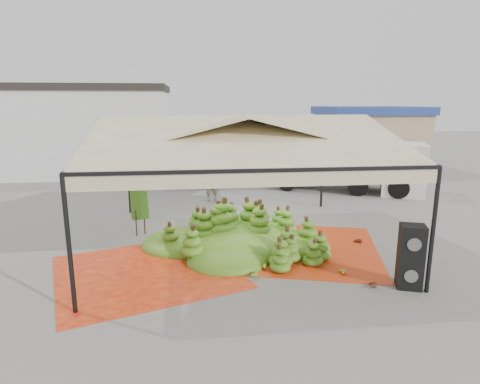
{
  "coord_description": "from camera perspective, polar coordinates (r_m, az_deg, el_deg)",
  "views": [
    {
      "loc": [
        -1.41,
        -12.16,
        4.41
      ],
      "look_at": [
        0.2,
        1.5,
        1.3
      ],
      "focal_mm": 30.0,
      "sensor_mm": 36.0,
      "label": 1
    }
  ],
  "objects": [
    {
      "name": "canopy_tent",
      "position": [
        12.29,
        -0.11,
        7.56
      ],
      "size": [
        8.1,
        8.1,
        4.0
      ],
      "color": "black",
      "rests_on": "ground"
    },
    {
      "name": "tarp_right",
      "position": [
        12.61,
        9.12,
        -7.86
      ],
      "size": [
        5.43,
        5.58,
        0.01
      ],
      "primitive_type": "cube",
      "rotation": [
        0.0,
        0.0,
        -0.27
      ],
      "color": "red",
      "rests_on": "ground"
    },
    {
      "name": "building_white",
      "position": [
        27.58,
        -25.12,
        8.02
      ],
      "size": [
        14.3,
        6.3,
        5.4
      ],
      "color": "silver",
      "rests_on": "ground"
    },
    {
      "name": "truck_right",
      "position": [
        20.85,
        15.89,
        4.26
      ],
      "size": [
        7.51,
        5.18,
        2.45
      ],
      "rotation": [
        0.0,
        0.0,
        -0.43
      ],
      "color": "#463317",
      "rests_on": "ground"
    },
    {
      "name": "hand_yellow_b",
      "position": [
        10.93,
        2.87,
        -10.49
      ],
      "size": [
        0.55,
        0.51,
        0.2
      ],
      "primitive_type": "ellipsoid",
      "rotation": [
        0.0,
        0.0,
        0.42
      ],
      "color": "gold",
      "rests_on": "ground"
    },
    {
      "name": "hanging_bunches",
      "position": [
        12.31,
        2.28,
        4.37
      ],
      "size": [
        1.74,
        0.24,
        0.2
      ],
      "color": "#4C7B19",
      "rests_on": "ground"
    },
    {
      "name": "ground",
      "position": [
        13.01,
        -0.1,
        -7.07
      ],
      "size": [
        90.0,
        90.0,
        0.0
      ],
      "primitive_type": "plane",
      "color": "slate",
      "rests_on": "ground"
    },
    {
      "name": "vendor",
      "position": [
        18.09,
        -4.14,
        1.65
      ],
      "size": [
        0.8,
        0.66,
        1.88
      ],
      "primitive_type": "imported",
      "rotation": [
        0.0,
        0.0,
        3.5
      ],
      "color": "gray",
      "rests_on": "ground"
    },
    {
      "name": "hand_green",
      "position": [
        10.51,
        1.53,
        -11.41
      ],
      "size": [
        0.54,
        0.48,
        0.21
      ],
      "primitive_type": "ellipsoid",
      "rotation": [
        0.0,
        0.0,
        -0.21
      ],
      "color": "#537E1A",
      "rests_on": "ground"
    },
    {
      "name": "banana_leaves",
      "position": [
        13.9,
        -13.55,
        -6.12
      ],
      "size": [
        0.96,
        1.36,
        3.7
      ],
      "primitive_type": null,
      "color": "#27691C",
      "rests_on": "ground"
    },
    {
      "name": "truck_left",
      "position": [
        22.08,
        -4.28,
        5.14
      ],
      "size": [
        7.37,
        3.34,
        2.44
      ],
      "rotation": [
        0.0,
        0.0,
        -0.13
      ],
      "color": "#4F3B1A",
      "rests_on": "ground"
    },
    {
      "name": "hand_yellow_a",
      "position": [
        10.97,
        13.97,
        -10.84
      ],
      "size": [
        0.42,
        0.35,
        0.18
      ],
      "primitive_type": "ellipsoid",
      "rotation": [
        0.0,
        0.0,
        0.04
      ],
      "color": "gold",
      "rests_on": "ground"
    },
    {
      "name": "building_tan",
      "position": [
        27.72,
        17.75,
        7.3
      ],
      "size": [
        6.3,
        5.3,
        4.1
      ],
      "color": "tan",
      "rests_on": "ground"
    },
    {
      "name": "hand_red_b",
      "position": [
        13.34,
        16.32,
        -6.67
      ],
      "size": [
        0.52,
        0.51,
        0.18
      ],
      "primitive_type": "ellipsoid",
      "rotation": [
        0.0,
        0.0,
        0.63
      ],
      "color": "#5D2315",
      "rests_on": "ground"
    },
    {
      "name": "banana_heap",
      "position": [
        12.37,
        -0.07,
        -4.95
      ],
      "size": [
        6.72,
        5.8,
        1.3
      ],
      "primitive_type": "ellipsoid",
      "rotation": [
        0.0,
        0.0,
        -0.14
      ],
      "color": "#3D7618",
      "rests_on": "ground"
    },
    {
      "name": "tarp_left",
      "position": [
        11.13,
        -13.17,
        -10.91
      ],
      "size": [
        5.61,
        5.47,
        0.01
      ],
      "primitive_type": "cube",
      "rotation": [
        0.0,
        0.0,
        0.33
      ],
      "color": "#EE5816",
      "rests_on": "ground"
    },
    {
      "name": "hand_red_a",
      "position": [
        10.47,
        17.95,
        -12.25
      ],
      "size": [
        0.51,
        0.46,
        0.19
      ],
      "primitive_type": "ellipsoid",
      "rotation": [
        0.0,
        0.0,
        -0.36
      ],
      "color": "#5A2D14",
      "rests_on": "ground"
    },
    {
      "name": "speaker_stack",
      "position": [
        10.52,
        23.1,
        -8.45
      ],
      "size": [
        0.7,
        0.66,
        1.57
      ],
      "rotation": [
        0.0,
        0.0,
        -0.33
      ],
      "color": "black",
      "rests_on": "ground"
    }
  ]
}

